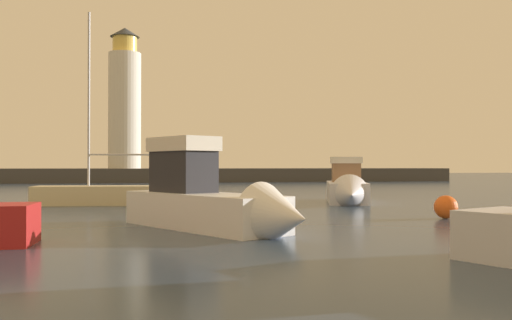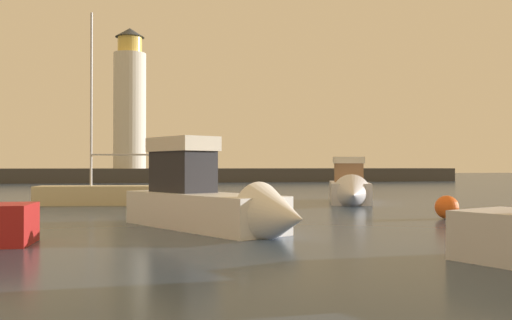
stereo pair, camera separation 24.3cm
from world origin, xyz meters
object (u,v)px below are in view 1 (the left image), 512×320
at_px(lighthouse, 125,102).
at_px(motorboat_4, 215,201).
at_px(sailboat_moored, 102,194).
at_px(mooring_buoy, 446,207).
at_px(motorboat_1, 348,188).

height_order(lighthouse, motorboat_4, lighthouse).
bearing_deg(lighthouse, sailboat_moored, -90.03).
xyz_separation_m(lighthouse, motorboat_4, (4.07, -52.25, -8.81)).
height_order(sailboat_moored, mooring_buoy, sailboat_moored).
height_order(motorboat_4, sailboat_moored, sailboat_moored).
bearing_deg(motorboat_4, lighthouse, 94.46).
bearing_deg(lighthouse, motorboat_4, -85.54).
bearing_deg(mooring_buoy, sailboat_moored, 141.85).
bearing_deg(motorboat_1, lighthouse, 106.77).
distance_m(motorboat_1, sailboat_moored, 12.58).
distance_m(motorboat_4, mooring_buoy, 9.11).
xyz_separation_m(motorboat_1, sailboat_moored, (-12.51, 1.35, -0.24)).
xyz_separation_m(lighthouse, sailboat_moored, (-0.02, -40.10, -9.16)).
bearing_deg(sailboat_moored, lighthouse, 89.97).
relative_size(lighthouse, motorboat_1, 2.37).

